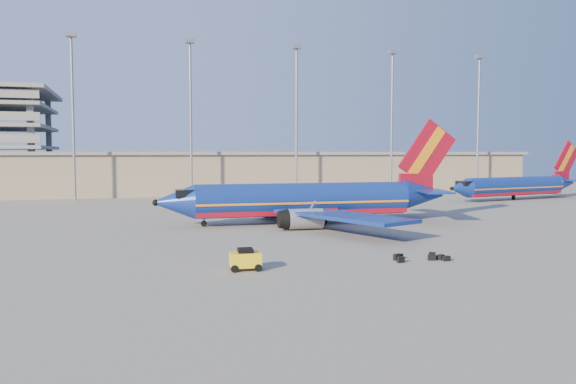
{
  "coord_description": "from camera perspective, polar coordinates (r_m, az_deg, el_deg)",
  "views": [
    {
      "loc": [
        -16.23,
        -57.07,
        8.29
      ],
      "look_at": [
        0.69,
        1.92,
        4.0
      ],
      "focal_mm": 35.0,
      "sensor_mm": 36.0,
      "label": 1
    }
  ],
  "objects": [
    {
      "name": "ground",
      "position": [
        59.9,
        -0.13,
        -3.96
      ],
      "size": [
        220.0,
        220.0,
        0.0
      ],
      "primitive_type": "plane",
      "color": "slate",
      "rests_on": "ground"
    },
    {
      "name": "terminal_building",
      "position": [
        118.08,
        -3.16,
        2.06
      ],
      "size": [
        122.0,
        16.0,
        8.5
      ],
      "color": "gray",
      "rests_on": "ground"
    },
    {
      "name": "light_mast_row",
      "position": [
        105.64,
        -4.4,
        9.02
      ],
      "size": [
        101.6,
        1.6,
        28.65
      ],
      "color": "gray",
      "rests_on": "ground"
    },
    {
      "name": "aircraft_main",
      "position": [
        65.99,
        2.24,
        -0.89
      ],
      "size": [
        36.86,
        35.45,
        12.48
      ],
      "rotation": [
        0.0,
        0.0,
        -0.03
      ],
      "color": "navy",
      "rests_on": "ground"
    },
    {
      "name": "aircraft_second",
      "position": [
        107.05,
        22.24,
        0.57
      ],
      "size": [
        31.17,
        12.79,
        10.64
      ],
      "rotation": [
        0.0,
        0.0,
        0.19
      ],
      "color": "navy",
      "rests_on": "ground"
    },
    {
      "name": "baggage_tug",
      "position": [
        39.92,
        -4.35,
        -6.8
      ],
      "size": [
        2.28,
        1.48,
        1.58
      ],
      "rotation": [
        0.0,
        0.0,
        -0.07
      ],
      "color": "yellow",
      "rests_on": "ground"
    },
    {
      "name": "luggage_pile",
      "position": [
        44.89,
        13.6,
        -6.47
      ],
      "size": [
        4.3,
        2.18,
        0.55
      ],
      "color": "black",
      "rests_on": "ground"
    }
  ]
}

